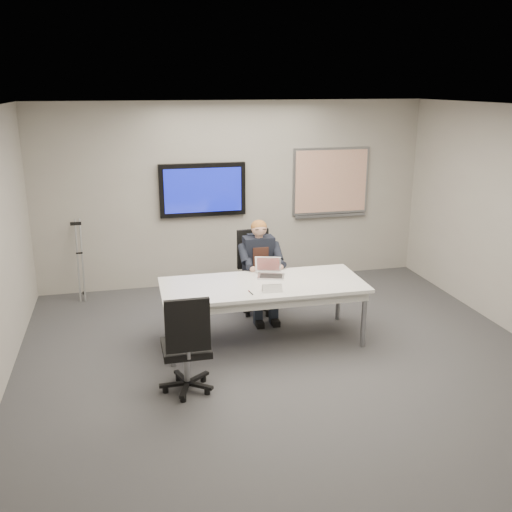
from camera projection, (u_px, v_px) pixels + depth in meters
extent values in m
cube|color=#353537|center=(289.00, 367.00, 6.36)|extent=(6.00, 6.00, 0.02)
cube|color=silver|center=(294.00, 108.00, 5.55)|extent=(6.00, 6.00, 0.02)
cube|color=#A19A91|center=(235.00, 194.00, 8.75)|extent=(6.00, 0.02, 2.80)
cube|color=#A19A91|center=(449.00, 390.00, 3.16)|extent=(6.00, 0.02, 2.80)
cube|color=silver|center=(263.00, 285.00, 6.80)|extent=(2.44, 1.04, 0.04)
cube|color=silver|center=(263.00, 291.00, 6.82)|extent=(2.33, 0.94, 0.10)
cylinder|color=gray|center=(172.00, 337.00, 6.27)|extent=(0.06, 0.06, 0.71)
cylinder|color=gray|center=(364.00, 319.00, 6.75)|extent=(0.06, 0.06, 0.71)
cylinder|color=gray|center=(166.00, 309.00, 7.06)|extent=(0.06, 0.06, 0.71)
cylinder|color=gray|center=(338.00, 294.00, 7.54)|extent=(0.06, 0.06, 0.71)
cube|color=black|center=(203.00, 190.00, 8.56)|extent=(1.30, 0.08, 0.80)
cube|color=#0D1598|center=(203.00, 190.00, 8.52)|extent=(1.16, 0.01, 0.66)
cube|color=gray|center=(331.00, 181.00, 9.02)|extent=(1.25, 0.04, 1.05)
cube|color=white|center=(331.00, 181.00, 9.00)|extent=(1.18, 0.01, 0.98)
cube|color=gray|center=(330.00, 215.00, 9.15)|extent=(1.18, 0.05, 0.04)
cylinder|color=gray|center=(258.00, 291.00, 7.84)|extent=(0.06, 0.06, 0.38)
cube|color=black|center=(258.00, 278.00, 7.78)|extent=(0.52, 0.52, 0.07)
cube|color=black|center=(253.00, 249.00, 7.89)|extent=(0.45, 0.09, 0.55)
cylinder|color=gray|center=(187.00, 364.00, 5.80)|extent=(0.06, 0.06, 0.37)
cube|color=black|center=(186.00, 348.00, 5.75)|extent=(0.48, 0.48, 0.07)
cube|color=black|center=(188.00, 326.00, 5.44)|extent=(0.43, 0.05, 0.54)
cube|color=black|center=(259.00, 257.00, 7.66)|extent=(0.41, 0.24, 0.56)
cube|color=#381E17|center=(261.00, 257.00, 7.54)|extent=(0.21, 0.02, 0.27)
sphere|color=tan|center=(259.00, 229.00, 7.52)|extent=(0.20, 0.20, 0.20)
ellipsoid|color=brown|center=(259.00, 226.00, 7.52)|extent=(0.21, 0.21, 0.18)
cube|color=silver|center=(271.00, 276.00, 7.01)|extent=(0.38, 0.31, 0.02)
cube|color=black|center=(271.00, 276.00, 7.00)|extent=(0.31, 0.23, 0.00)
cube|color=silver|center=(268.00, 264.00, 7.11)|extent=(0.33, 0.18, 0.21)
cube|color=red|center=(268.00, 264.00, 7.10)|extent=(0.29, 0.15, 0.18)
cylinder|color=black|center=(251.00, 293.00, 6.47)|extent=(0.03, 0.14, 0.01)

